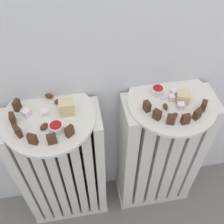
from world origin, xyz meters
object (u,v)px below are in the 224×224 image
(plate_right, at_px, (172,101))
(plate_left, at_px, (49,117))
(jam_bowl_left, at_px, (56,127))
(jam_bowl_right, at_px, (158,90))
(radiator_left, at_px, (63,171))
(radiator_right, at_px, (159,156))
(fork, at_px, (163,103))

(plate_right, bearing_deg, plate_left, 180.00)
(jam_bowl_left, height_order, jam_bowl_right, jam_bowl_left)
(radiator_left, bearing_deg, jam_bowl_right, 6.18)
(radiator_right, relative_size, plate_right, 2.21)
(radiator_left, relative_size, jam_bowl_right, 15.90)
(radiator_right, xyz_separation_m, jam_bowl_left, (-0.38, -0.06, 0.36))
(radiator_left, height_order, plate_left, plate_left)
(plate_left, xyz_separation_m, jam_bowl_right, (0.36, 0.04, 0.02))
(plate_left, relative_size, fork, 3.15)
(radiator_right, bearing_deg, jam_bowl_left, -170.90)
(jam_bowl_left, distance_m, jam_bowl_right, 0.35)
(plate_right, xyz_separation_m, jam_bowl_left, (-0.38, -0.06, 0.02))
(plate_right, xyz_separation_m, fork, (-0.03, -0.01, 0.01))
(plate_right, bearing_deg, radiator_right, 0.00)
(plate_left, relative_size, jam_bowl_right, 7.20)
(radiator_right, bearing_deg, jam_bowl_right, 135.76)
(radiator_left, distance_m, radiator_right, 0.40)
(jam_bowl_right, relative_size, fork, 0.44)
(plate_left, bearing_deg, fork, -1.71)
(jam_bowl_right, bearing_deg, plate_left, -173.82)
(jam_bowl_right, bearing_deg, plate_right, -44.24)
(radiator_left, relative_size, radiator_right, 1.00)
(radiator_right, distance_m, jam_bowl_right, 0.36)
(radiator_left, height_order, jam_bowl_right, jam_bowl_right)
(radiator_left, relative_size, jam_bowl_left, 14.98)
(jam_bowl_right, distance_m, fork, 0.05)
(plate_left, bearing_deg, radiator_left, 0.00)
(radiator_right, bearing_deg, plate_left, 180.00)
(plate_right, bearing_deg, radiator_left, 180.00)
(plate_left, relative_size, jam_bowl_left, 6.78)
(jam_bowl_right, bearing_deg, jam_bowl_left, -163.57)
(plate_left, xyz_separation_m, jam_bowl_left, (0.02, -0.06, 0.02))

